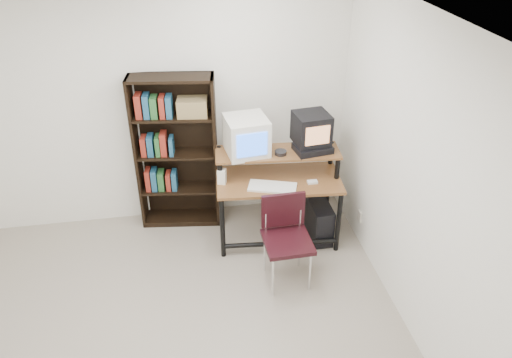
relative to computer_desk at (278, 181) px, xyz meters
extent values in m
cube|color=#ADA18F|center=(-1.15, -1.36, -0.70)|extent=(4.00, 4.00, 0.01)
cube|color=white|center=(-1.15, -1.36, 1.91)|extent=(4.00, 4.00, 0.01)
cube|color=white|center=(-1.15, 0.64, 0.61)|extent=(4.00, 0.01, 2.60)
cube|color=white|center=(0.85, -1.36, 0.61)|extent=(0.01, 4.00, 2.60)
cube|color=brown|center=(0.00, -0.02, 0.03)|extent=(1.31, 0.74, 0.03)
cube|color=brown|center=(0.01, 0.10, 0.28)|extent=(1.29, 0.49, 0.02)
cylinder|color=black|center=(-0.61, -0.24, -0.33)|extent=(0.05, 0.05, 0.72)
cylinder|color=black|center=(0.56, -0.35, -0.33)|extent=(0.05, 0.05, 0.72)
cylinder|color=black|center=(-0.57, 0.30, -0.20)|extent=(0.05, 0.05, 0.98)
cylinder|color=black|center=(0.61, 0.20, -0.20)|extent=(0.05, 0.05, 0.98)
cylinder|color=black|center=(-0.03, -0.30, -0.57)|extent=(1.18, 0.15, 0.05)
cube|color=white|center=(-0.30, 0.15, 0.47)|extent=(0.44, 0.44, 0.38)
cube|color=blue|center=(-0.28, -0.05, 0.47)|extent=(0.30, 0.05, 0.24)
cube|color=black|center=(0.36, 0.05, 0.32)|extent=(0.40, 0.31, 0.08)
cube|color=black|center=(0.35, 0.11, 0.51)|extent=(0.37, 0.36, 0.31)
cube|color=tan|center=(0.37, -0.05, 0.51)|extent=(0.25, 0.04, 0.19)
cylinder|color=#26262B|center=(0.03, 0.04, 0.30)|extent=(0.15, 0.15, 0.05)
cube|color=white|center=(-0.10, -0.18, 0.04)|extent=(0.51, 0.35, 0.03)
cube|color=black|center=(0.31, -0.18, 0.03)|extent=(0.24, 0.20, 0.01)
cube|color=white|center=(0.32, -0.16, 0.05)|extent=(0.10, 0.06, 0.03)
cube|color=white|center=(-0.58, -0.01, 0.11)|extent=(0.10, 0.10, 0.17)
cube|color=black|center=(0.44, -0.09, -0.48)|extent=(0.20, 0.45, 0.42)
cube|color=black|center=(-0.06, -0.71, -0.23)|extent=(0.45, 0.45, 0.04)
cube|color=black|center=(-0.06, -0.51, 0.00)|extent=(0.42, 0.05, 0.35)
cylinder|color=silver|center=(-0.23, -0.89, -0.47)|extent=(0.02, 0.02, 0.45)
cylinder|color=silver|center=(0.13, -0.88, -0.47)|extent=(0.02, 0.02, 0.45)
cylinder|color=silver|center=(-0.24, -0.54, -0.47)|extent=(0.02, 0.02, 0.45)
cylinder|color=silver|center=(0.12, -0.53, -0.47)|extent=(0.02, 0.02, 0.45)
cube|color=black|center=(-1.41, 0.52, 0.16)|extent=(0.07, 0.29, 1.71)
cube|color=black|center=(-0.59, 0.41, 0.16)|extent=(0.07, 0.29, 1.71)
cube|color=black|center=(-0.99, 0.60, 0.16)|extent=(0.85, 0.13, 1.71)
cube|color=black|center=(-1.00, 0.47, 1.00)|extent=(0.88, 0.39, 0.03)
cube|color=black|center=(-1.00, 0.47, -0.66)|extent=(0.88, 0.39, 0.06)
cube|color=black|center=(-1.00, 0.47, -0.27)|extent=(0.82, 0.36, 0.03)
cube|color=black|center=(-1.00, 0.47, 0.16)|extent=(0.82, 0.36, 0.02)
cube|color=black|center=(-1.00, 0.47, 0.59)|extent=(0.82, 0.36, 0.02)
cube|color=olive|center=(-0.80, 0.44, 0.69)|extent=(0.32, 0.25, 0.18)
cube|color=beige|center=(0.84, -0.21, -0.39)|extent=(0.02, 0.08, 0.12)
camera|label=1|loc=(-0.96, -4.25, 2.67)|focal=35.00mm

